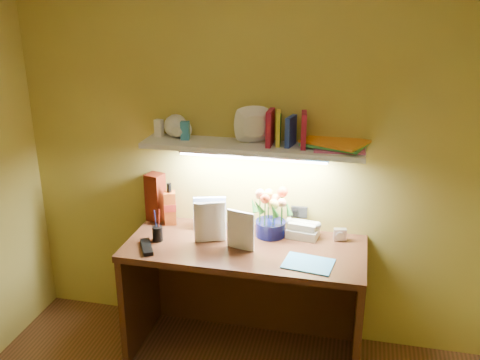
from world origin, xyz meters
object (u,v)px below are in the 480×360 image
(telephone, at_px, (303,228))
(whisky_bottle, at_px, (170,204))
(desk_clock, at_px, (340,235))
(desk, at_px, (245,301))
(flower_bouquet, at_px, (271,211))

(telephone, xyz_separation_m, whisky_bottle, (-0.85, 0.00, 0.08))
(whisky_bottle, bearing_deg, telephone, -0.08)
(telephone, relative_size, desk_clock, 2.48)
(desk, xyz_separation_m, flower_bouquet, (0.12, 0.17, 0.54))
(desk, distance_m, whisky_bottle, 0.76)
(desk, relative_size, desk_clock, 18.97)
(flower_bouquet, xyz_separation_m, telephone, (0.20, 0.03, -0.11))
(desk, xyz_separation_m, desk_clock, (0.54, 0.20, 0.41))
(flower_bouquet, xyz_separation_m, whisky_bottle, (-0.65, 0.03, -0.02))
(flower_bouquet, bearing_deg, desk, -124.91)
(telephone, xyz_separation_m, desk_clock, (0.22, -0.00, -0.02))
(desk, xyz_separation_m, telephone, (0.32, 0.20, 0.43))
(flower_bouquet, xyz_separation_m, desk_clock, (0.42, 0.02, -0.12))
(flower_bouquet, height_order, telephone, flower_bouquet)
(desk_clock, xyz_separation_m, whisky_bottle, (-1.07, 0.00, 0.10))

